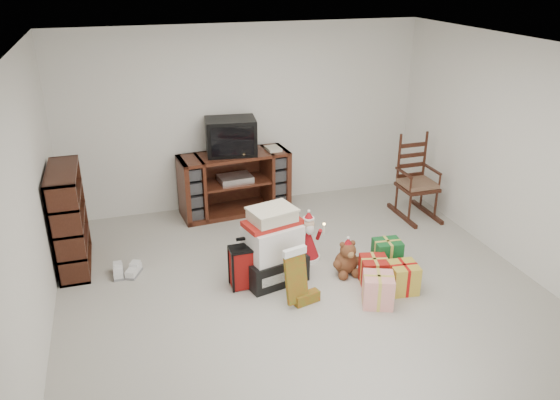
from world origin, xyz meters
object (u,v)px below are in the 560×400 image
Objects in this scene: santa_figurine at (308,241)px; gift_cluster at (388,276)px; bookshelf at (70,221)px; red_suitcase at (248,266)px; tv_stand at (235,183)px; crt_television at (231,136)px; sneaker_pair at (126,271)px; rocking_chair at (415,187)px; gift_pile at (272,250)px; mrs_claus_figurine at (255,243)px; teddy_bear at (347,259)px.

santa_figurine is 1.04m from gift_cluster.
santa_figurine is at bearing -14.00° from bookshelf.
bookshelf is 2.07m from red_suitcase.
gift_cluster is at bearing -69.89° from tv_stand.
gift_cluster is at bearing -57.42° from crt_television.
red_suitcase is 1.67× the size of sneaker_pair.
rocking_chair reaches higher than gift_pile.
rocking_chair is 1.90× the size of santa_figurine.
sneaker_pair is (-1.47, 0.10, -0.18)m from mrs_claus_figurine.
gift_cluster is at bearing -38.99° from gift_pile.
teddy_bear is 0.57× the size of crt_television.
bookshelf is 2.32m from crt_television.
mrs_claus_figurine is (-0.89, 0.59, 0.05)m from teddy_bear.
crt_television is at bearing 131.96° from tv_stand.
mrs_claus_figurine is at bearing 140.85° from gift_cluster.
red_suitcase is (-2.62, -1.11, -0.16)m from rocking_chair.
gift_pile is 0.48m from mrs_claus_figurine.
sneaker_pair is (-2.36, 0.68, -0.13)m from teddy_bear.
gift_pile is 1.40× the size of mrs_claus_figurine.
tv_stand is 1.30× the size of bookshelf.
bookshelf is 3.56× the size of sneaker_pair.
teddy_bear is 1.07m from mrs_claus_figurine.
bookshelf reaches higher than gift_cluster.
gift_cluster is (3.20, -1.48, -0.42)m from bookshelf.
gift_pile is (-2.33, -1.06, -0.03)m from rocking_chair.
sneaker_pair is (0.54, -0.40, -0.52)m from bookshelf.
gift_pile is at bearing 9.77° from red_suitcase.
rocking_chair reaches higher than teddy_bear.
bookshelf is 3.11m from teddy_bear.
crt_television reaches higher than gift_cluster.
teddy_bear is at bearing -60.35° from crt_television.
bookshelf reaches higher than santa_figurine.
santa_figurine is at bearing -76.71° from tv_stand.
sneaker_pair is (-1.25, 0.61, -0.19)m from red_suitcase.
bookshelf is at bearing 165.96° from mrs_claus_figurine.
rocking_chair reaches higher than gift_cluster.
santa_figurine is 1.87× the size of sneaker_pair.
red_suitcase is 0.55m from mrs_claus_figurine.
red_suitcase is 1.38× the size of teddy_bear.
gift_cluster is (-1.20, -1.58, -0.26)m from rocking_chair.
red_suitcase reaches higher than sneaker_pair.
rocking_chair is at bearing -12.19° from crt_television.
gift_cluster is (0.31, -0.39, -0.03)m from teddy_bear.
red_suitcase is at bearing -156.08° from santa_figurine.
bookshelf is at bearing -148.68° from crt_television.
rocking_chair reaches higher than tv_stand.
bookshelf and rocking_chair have the same top height.
red_suitcase is at bearing 161.68° from gift_cluster.
teddy_bear is at bearing -6.03° from sneaker_pair.
gift_pile is 2.09× the size of teddy_bear.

